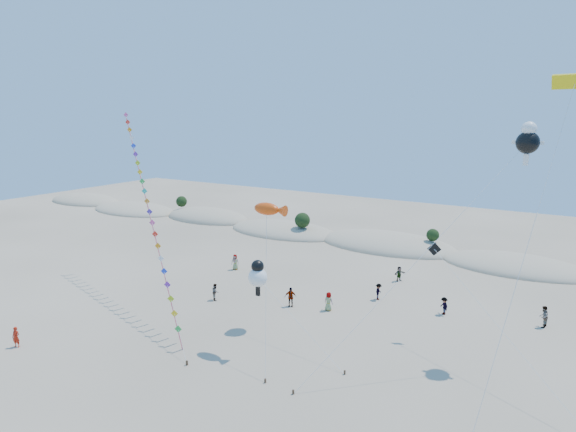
% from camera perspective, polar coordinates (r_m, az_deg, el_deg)
% --- Properties ---
extents(ground, '(160.00, 160.00, 0.00)m').
position_cam_1_polar(ground, '(31.12, -20.90, -22.64)').
color(ground, gray).
rests_on(ground, ground).
extents(dune_ridge, '(145.30, 11.49, 5.57)m').
position_cam_1_polar(dune_ridge, '(65.67, 12.44, -3.51)').
color(dune_ridge, tan).
rests_on(dune_ridge, ground).
extents(kite_train, '(21.67, 14.39, 18.02)m').
position_cam_1_polar(kite_train, '(45.96, -16.30, 1.39)').
color(kite_train, '#3F2D1E').
rests_on(kite_train, ground).
extents(fish_kite, '(4.16, 5.41, 11.00)m').
position_cam_1_polar(fish_kite, '(34.94, -2.16, 0.76)').
color(fish_kite, '#3F2D1E').
rests_on(fish_kite, ground).
extents(cartoon_kite_low, '(10.06, 3.87, 5.82)m').
position_cam_1_polar(cartoon_kite_low, '(39.26, -3.60, -7.00)').
color(cartoon_kite_low, '#3F2D1E').
rests_on(cartoon_kite_low, ground).
extents(cartoon_kite_high, '(11.76, 13.96, 16.83)m').
position_cam_1_polar(cartoon_kite_high, '(36.81, 26.52, 8.03)').
color(cartoon_kite_high, '#3F2D1E').
rests_on(cartoon_kite_high, ground).
extents(parafoil_kite, '(3.87, 10.46, 19.42)m').
position_cam_1_polar(parafoil_kite, '(30.40, 30.76, 12.92)').
color(parafoil_kite, '#3F2D1E').
rests_on(parafoil_kite, ground).
extents(dark_kite, '(12.24, 9.50, 7.67)m').
position_cam_1_polar(dark_kite, '(36.45, 20.47, -8.07)').
color(dark_kite, '#3F2D1E').
rests_on(dark_kite, ground).
extents(flyer_foreground, '(0.69, 0.57, 1.61)m').
position_cam_1_polar(flyer_foreground, '(42.71, -29.54, -12.38)').
color(flyer_foreground, '#AF1F0E').
rests_on(flyer_foreground, ground).
extents(beachgoers, '(37.64, 15.47, 1.85)m').
position_cam_1_polar(beachgoers, '(44.68, 14.52, -10.02)').
color(beachgoers, slate).
rests_on(beachgoers, ground).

